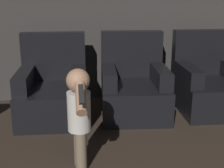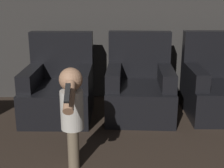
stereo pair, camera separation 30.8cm
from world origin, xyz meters
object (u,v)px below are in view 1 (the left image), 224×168
at_px(armchair_middle, 134,87).
at_px(person_toddler, 79,112).
at_px(armchair_right, 208,85).
at_px(armchair_left, 53,91).

xyz_separation_m(armchair_middle, person_toddler, (-0.69, -1.20, 0.19)).
relative_size(armchair_right, person_toddler, 1.12).
bearing_deg(armchair_right, armchair_left, -177.69).
height_order(armchair_right, person_toddler, armchair_right).
bearing_deg(armchair_right, armchair_middle, -177.68).
relative_size(armchair_left, armchair_right, 1.00).
distance_m(armchair_left, person_toddler, 1.24).
bearing_deg(armchair_middle, armchair_left, -175.36).
xyz_separation_m(armchair_middle, armchair_right, (0.96, 0.00, 0.00)).
bearing_deg(armchair_left, person_toddler, -75.05).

